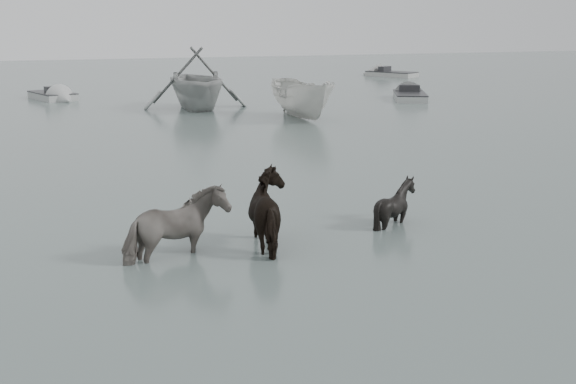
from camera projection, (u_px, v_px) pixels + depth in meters
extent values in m
plane|color=#53635D|center=(293.00, 262.00, 13.16)|extent=(140.00, 140.00, 0.00)
imported|color=black|center=(175.00, 214.00, 13.21)|extent=(2.18, 1.56, 1.68)
imported|color=black|center=(276.00, 202.00, 14.03)|extent=(1.90, 2.06, 1.71)
imported|color=black|center=(395.00, 193.00, 15.48)|extent=(1.41, 1.30, 1.36)
imported|color=#A8ABA8|center=(196.00, 77.00, 34.98)|extent=(5.26, 6.07, 3.15)
imported|color=silver|center=(303.00, 97.00, 31.78)|extent=(2.14, 5.09, 1.93)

